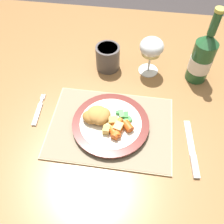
{
  "coord_description": "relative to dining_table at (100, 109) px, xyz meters",
  "views": [
    {
      "loc": [
        0.12,
        -0.54,
        1.38
      ],
      "look_at": [
        0.06,
        -0.09,
        0.78
      ],
      "focal_mm": 40.0,
      "sensor_mm": 36.0,
      "label": 1
    }
  ],
  "objects": [
    {
      "name": "placemat",
      "position": [
        0.06,
        -0.12,
        0.08
      ],
      "size": [
        0.37,
        0.27,
        0.01
      ],
      "color": "tan",
      "rests_on": "dining_table"
    },
    {
      "name": "ground_plane",
      "position": [
        0.0,
        0.0,
        -0.66
      ],
      "size": [
        6.0,
        6.0,
        0.0
      ],
      "primitive_type": "plane",
      "color": "#383333"
    },
    {
      "name": "fork",
      "position": [
        -0.18,
        -0.1,
        0.08
      ],
      "size": [
        0.02,
        0.13,
        0.01
      ],
      "color": "silver",
      "rests_on": "dining_table"
    },
    {
      "name": "green_beans_pile",
      "position": [
        0.09,
        -0.11,
        0.11
      ],
      "size": [
        0.07,
        0.06,
        0.01
      ],
      "color": "#4CA84C",
      "rests_on": "dinner_plate"
    },
    {
      "name": "drinking_cup",
      "position": [
        0.01,
        0.14,
        0.13
      ],
      "size": [
        0.09,
        0.09,
        0.09
      ],
      "color": "#4C4747",
      "rests_on": "dining_table"
    },
    {
      "name": "glazed_carrots",
      "position": [
        0.09,
        -0.15,
        0.12
      ],
      "size": [
        0.08,
        0.08,
        0.02
      ],
      "color": "orange",
      "rests_on": "dinner_plate"
    },
    {
      "name": "table_knife",
      "position": [
        0.3,
        -0.18,
        0.08
      ],
      "size": [
        0.04,
        0.19,
        0.01
      ],
      "color": "silver",
      "rests_on": "dining_table"
    },
    {
      "name": "wine_glass",
      "position": [
        0.16,
        0.14,
        0.18
      ],
      "size": [
        0.08,
        0.08,
        0.14
      ],
      "color": "silver",
      "rests_on": "dining_table"
    },
    {
      "name": "dining_table",
      "position": [
        0.0,
        0.0,
        0.0
      ],
      "size": [
        1.32,
        1.09,
        0.74
      ],
      "color": "olive",
      "rests_on": "ground"
    },
    {
      "name": "dinner_plate",
      "position": [
        0.06,
        -0.12,
        0.1
      ],
      "size": [
        0.23,
        0.23,
        0.02
      ],
      "color": "white",
      "rests_on": "placemat"
    },
    {
      "name": "roast_potatoes",
      "position": [
        0.07,
        -0.14,
        0.12
      ],
      "size": [
        0.06,
        0.05,
        0.03
      ],
      "color": "gold",
      "rests_on": "dinner_plate"
    },
    {
      "name": "bottle",
      "position": [
        0.33,
        0.13,
        0.17
      ],
      "size": [
        0.07,
        0.07,
        0.27
      ],
      "color": "#23562D",
      "rests_on": "dining_table"
    },
    {
      "name": "breaded_croquettes",
      "position": [
        0.02,
        -0.12,
        0.12
      ],
      "size": [
        0.1,
        0.08,
        0.04
      ],
      "color": "#B77F3D",
      "rests_on": "dinner_plate"
    }
  ]
}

